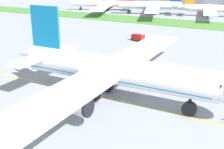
{
  "coord_description": "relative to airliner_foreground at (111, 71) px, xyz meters",
  "views": [
    {
      "loc": [
        28.36,
        -42.48,
        23.17
      ],
      "look_at": [
        1.27,
        5.81,
        3.73
      ],
      "focal_mm": 45.93,
      "sensor_mm": 36.0,
      "label": 1
    }
  ],
  "objects": [
    {
      "name": "parked_airliner_far_right",
      "position": [
        -6.76,
        128.87,
        -1.31
      ],
      "size": [
        37.38,
        59.28,
        13.34
      ],
      "color": "white",
      "rests_on": "ground"
    },
    {
      "name": "ground_plane",
      "position": [
        -2.98,
        -2.55,
        -5.83
      ],
      "size": [
        600.0,
        600.0,
        0.0
      ],
      "primitive_type": "plane",
      "color": "#9399A0",
      "rests_on": "ground"
    },
    {
      "name": "airliner_foreground",
      "position": [
        0.0,
        0.0,
        0.0
      ],
      "size": [
        47.72,
        74.55,
        17.19
      ],
      "color": "white",
      "rests_on": "ground"
    },
    {
      "name": "service_truck_baggage_loader",
      "position": [
        -16.73,
        49.37,
        -4.4
      ],
      "size": [
        5.37,
        3.55,
        2.54
      ],
      "color": "#B21E19",
      "rests_on": "ground"
    },
    {
      "name": "parked_airliner_far_centre",
      "position": [
        -40.11,
        120.85,
        -0.54
      ],
      "size": [
        41.33,
        65.68,
        15.6
      ],
      "color": "white",
      "rests_on": "ground"
    },
    {
      "name": "apron_taxi_line",
      "position": [
        -2.98,
        -0.22,
        -5.83
      ],
      "size": [
        280.0,
        0.36,
        0.01
      ],
      "primitive_type": "cube",
      "color": "yellow",
      "rests_on": "ground"
    },
    {
      "name": "service_truck_catering_van",
      "position": [
        -49.81,
        35.0,
        -4.2
      ],
      "size": [
        4.56,
        2.93,
        3.08
      ],
      "color": "black",
      "rests_on": "ground"
    },
    {
      "name": "ground_crew_wingwalker_port",
      "position": [
        -8.39,
        -18.15,
        -4.89
      ],
      "size": [
        0.25,
        0.55,
        1.56
      ],
      "color": "black",
      "rests_on": "ground"
    },
    {
      "name": "parked_airliner_far_left",
      "position": [
        -75.77,
        124.7,
        -1.52
      ],
      "size": [
        45.36,
        75.71,
        12.71
      ],
      "color": "white",
      "rests_on": "ground"
    },
    {
      "name": "grass_median_strip",
      "position": [
        -2.98,
        96.73,
        -5.78
      ],
      "size": [
        320.0,
        24.0,
        0.1
      ],
      "primitive_type": "cube",
      "color": "#4C8438",
      "rests_on": "ground"
    }
  ]
}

